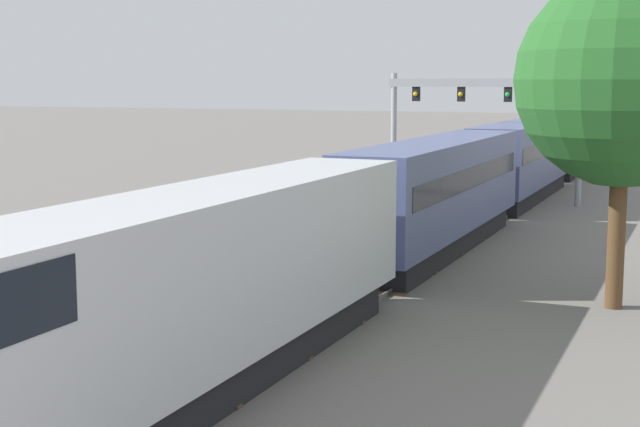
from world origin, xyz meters
TOP-DOWN VIEW (x-y plane):
  - ground_plane at (0.00, 0.00)m, footprint 400.00×400.00m
  - track_main at (2.00, 60.00)m, footprint 2.60×200.00m
  - track_near at (-3.50, 40.00)m, footprint 2.60×160.00m
  - passenger_train at (2.00, 32.49)m, footprint 3.04×77.99m
  - signal_gantry at (-0.25, 40.44)m, footprint 12.10×0.49m
  - trackside_tree_left at (10.05, 15.10)m, footprint 6.82×6.82m

SIDE VIEW (x-z plane):
  - ground_plane at x=0.00m, z-range 0.00..0.00m
  - track_main at x=2.00m, z-range -0.01..0.15m
  - track_near at x=-3.50m, z-range -0.01..0.15m
  - passenger_train at x=2.00m, z-range 0.20..5.00m
  - signal_gantry at x=-0.25m, z-range 1.82..9.62m
  - trackside_tree_left at x=10.05m, z-range 1.95..12.70m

